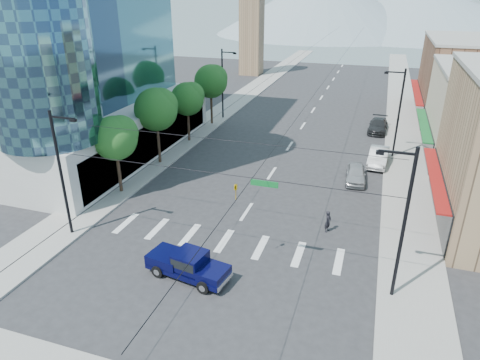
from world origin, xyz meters
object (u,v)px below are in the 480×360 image
at_px(pickup_truck, 188,264).
at_px(parked_car_mid, 378,157).
at_px(parked_car_near, 356,174).
at_px(parked_car_far, 378,126).
at_px(pedestrian, 328,221).

bearing_deg(pickup_truck, parked_car_mid, 74.89).
bearing_deg(pickup_truck, parked_car_near, 73.75).
distance_m(parked_car_near, parked_car_mid, 5.14).
bearing_deg(parked_car_far, pickup_truck, -103.79).
xyz_separation_m(parked_car_near, parked_car_far, (1.45, 15.86, 0.02)).
relative_size(pickup_truck, parked_car_far, 1.04).
height_order(pedestrian, parked_car_near, pedestrian).
distance_m(pedestrian, parked_car_near, 9.66).
bearing_deg(pickup_truck, parked_car_far, 83.06).
xyz_separation_m(pickup_truck, parked_car_mid, (10.31, 22.32, -0.09)).
height_order(pickup_truck, pedestrian, pickup_truck).
bearing_deg(parked_car_near, pedestrian, -101.47).
relative_size(parked_car_near, parked_car_mid, 0.86).
height_order(pickup_truck, parked_car_far, pickup_truck).
xyz_separation_m(pickup_truck, parked_car_far, (9.96, 33.36, -0.16)).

